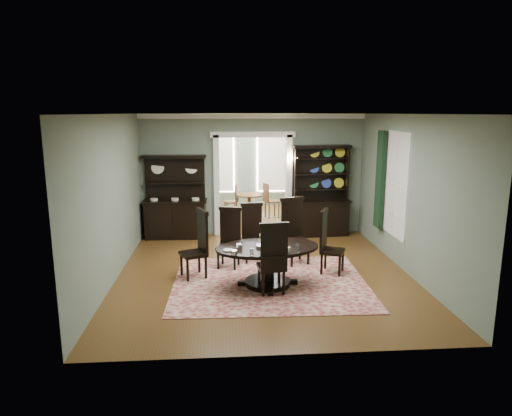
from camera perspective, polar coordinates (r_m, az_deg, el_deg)
The scene contains 19 objects.
room at distance 8.46m, azimuth 0.96°, elevation 1.98°, with size 5.51×6.01×3.01m.
parlor at distance 13.89m, azimuth -1.13°, elevation 5.61°, with size 3.51×3.50×3.01m.
doorway_trim at distance 11.37m, azimuth -0.41°, elevation 4.73°, with size 2.08×0.25×2.57m.
right_window at distance 9.92m, azimuth 16.18°, elevation 3.12°, with size 0.15×1.47×2.12m.
wall_sconce at distance 11.29m, azimuth 4.48°, elevation 6.04°, with size 0.27×0.21×0.21m.
rug at distance 8.38m, azimuth 1.76°, elevation -9.27°, with size 3.47×2.86×0.01m, color maroon.
dining_table at distance 8.09m, azimuth 1.47°, elevation -6.30°, with size 2.00×1.96×0.73m.
centerpiece at distance 7.94m, azimuth 0.98°, elevation -4.51°, with size 1.34×0.86×0.22m.
chair_far_left at distance 9.09m, azimuth -3.33°, elevation -3.47°, with size 0.54×0.52×1.20m.
chair_far_mid at distance 9.46m, azimuth -0.46°, elevation -2.82°, with size 0.48×0.46×1.20m.
chair_far_right at distance 9.34m, azimuth 4.75°, elevation -2.57°, with size 0.62×0.60×1.34m.
chair_end_left at distance 8.55m, azimuth -7.21°, elevation -4.23°, with size 0.60×0.61×1.28m.
chair_end_right at distance 8.80m, azimuth 8.94°, elevation -3.98°, with size 0.58×0.59×1.23m.
chair_near at distance 7.64m, azimuth 2.12°, elevation -6.10°, with size 0.52×0.49×1.28m.
sideboard at distance 11.32m, azimuth -10.02°, elevation -0.16°, with size 1.55×0.58×2.02m.
welsh_dresser at distance 11.49m, azimuth 8.06°, elevation 0.64°, with size 1.48×0.64×2.25m.
parlor_table at distance 13.22m, azimuth -0.85°, elevation 0.67°, with size 0.77×0.77×0.71m.
parlor_chair_left at distance 13.36m, azimuth -2.88°, elevation 1.03°, with size 0.44×0.43×0.97m.
parlor_chair_right at distance 13.27m, azimuth 1.73°, elevation 1.10°, with size 0.48×0.46×1.03m.
Camera 1 is at (-0.77, -8.26, 3.03)m, focal length 32.00 mm.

